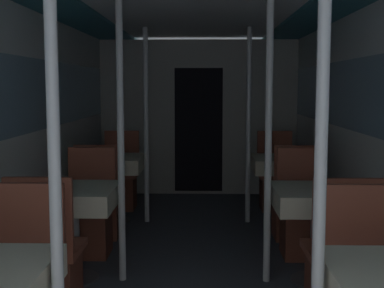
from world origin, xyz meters
name	(u,v)px	position (x,y,z in m)	size (l,w,h in m)	color
wall_left	(25,134)	(-1.34, 2.69, 1.08)	(0.05, 8.17, 2.06)	silver
wall_right	(367,135)	(1.34, 2.69, 1.08)	(0.05, 8.17, 2.06)	silver
ceiling_panel	(195,0)	(0.00, 2.69, 2.11)	(2.68, 8.17, 0.07)	silver
bulkhead_far	(199,118)	(0.00, 5.71, 1.03)	(2.62, 0.09, 2.06)	#A8A8A3
support_pole_left_0	(55,190)	(-0.54, 0.69, 1.03)	(0.05, 0.05, 2.06)	silver
dining_table_left_1	(71,203)	(-0.92, 2.43, 0.59)	(0.67, 0.67, 0.71)	#4C4C51
chair_left_near_1	(48,271)	(-0.92, 1.82, 0.28)	(0.42, 0.42, 0.92)	brown
chair_left_far_1	(89,222)	(-0.92, 3.04, 0.28)	(0.42, 0.42, 0.92)	brown
support_pole_left_1	(121,144)	(-0.54, 2.43, 1.03)	(0.05, 0.05, 2.06)	silver
dining_table_left_2	(111,167)	(-0.92, 4.18, 0.59)	(0.67, 0.67, 0.71)	#4C4C51
chair_left_near_2	(101,208)	(-0.92, 3.57, 0.28)	(0.42, 0.42, 0.92)	brown
chair_left_far_2	(120,185)	(-0.92, 4.79, 0.28)	(0.42, 0.42, 0.92)	brown
support_pole_left_2	(146,126)	(-0.54, 4.18, 1.03)	(0.05, 0.05, 2.06)	silver
support_pole_right_0	(320,191)	(0.54, 0.69, 1.03)	(0.05, 0.05, 2.06)	silver
dining_table_right_1	(319,204)	(0.92, 2.43, 0.59)	(0.67, 0.67, 0.71)	#4C4C51
chair_right_near_1	(339,273)	(0.92, 1.82, 0.28)	(0.42, 0.42, 0.92)	brown
chair_right_far_1	(303,223)	(0.92, 3.04, 0.28)	(0.42, 0.42, 0.92)	brown
support_pole_right_1	(268,144)	(0.54, 2.43, 1.03)	(0.05, 0.05, 2.06)	silver
dining_table_right_2	(284,168)	(0.92, 4.18, 0.59)	(0.67, 0.67, 0.71)	#4C4C51
chair_right_near_2	(293,209)	(0.92, 3.57, 0.28)	(0.42, 0.42, 0.92)	brown
chair_right_far_2	(276,186)	(0.92, 4.79, 0.28)	(0.42, 0.42, 0.92)	brown
support_pole_right_2	(248,126)	(0.54, 4.18, 1.03)	(0.05, 0.05, 2.06)	silver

